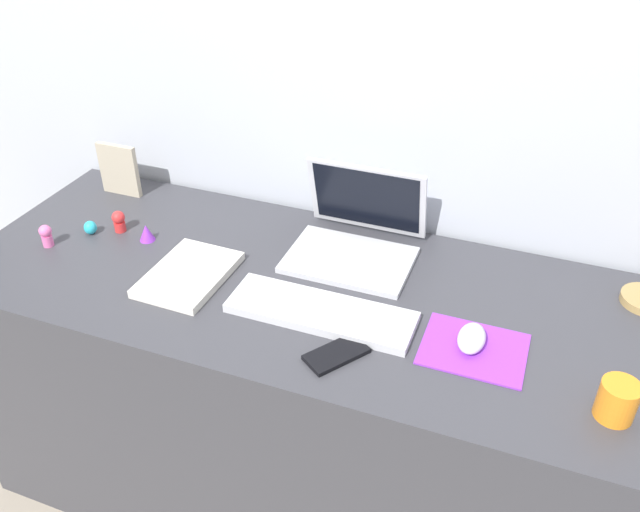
{
  "coord_description": "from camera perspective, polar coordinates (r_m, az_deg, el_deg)",
  "views": [
    {
      "loc": [
        0.45,
        -1.14,
        1.65
      ],
      "look_at": [
        0.02,
        0.0,
        0.83
      ],
      "focal_mm": 37.06,
      "sensor_mm": 36.0,
      "label": 1
    }
  ],
  "objects": [
    {
      "name": "keyboard",
      "position": [
        1.44,
        0.08,
        -4.87
      ],
      "size": [
        0.41,
        0.13,
        0.02
      ],
      "primitive_type": "cube",
      "color": "silver",
      "rests_on": "desk"
    },
    {
      "name": "toy_figurine_pink",
      "position": [
        1.79,
        -22.57,
        1.69
      ],
      "size": [
        0.03,
        0.03,
        0.06
      ],
      "color": "pink",
      "rests_on": "desk"
    },
    {
      "name": "coffee_mug",
      "position": [
        1.32,
        24.28,
        -11.31
      ],
      "size": [
        0.07,
        0.07,
        0.08
      ],
      "primitive_type": "cylinder",
      "color": "orange",
      "rests_on": "desk"
    },
    {
      "name": "mouse",
      "position": [
        1.39,
        12.96,
        -6.93
      ],
      "size": [
        0.06,
        0.1,
        0.03
      ],
      "primitive_type": "ellipsoid",
      "color": "silver",
      "rests_on": "mousepad"
    },
    {
      "name": "picture_frame",
      "position": [
        1.96,
        -16.96,
        7.14
      ],
      "size": [
        0.12,
        0.02,
        0.15
      ],
      "primitive_type": "cube",
      "color": "#B2A58C",
      "rests_on": "desk"
    },
    {
      "name": "ground_plane",
      "position": [
        2.05,
        -0.52,
        -19.48
      ],
      "size": [
        6.0,
        6.0,
        0.0
      ],
      "primitive_type": "plane",
      "color": "gray"
    },
    {
      "name": "desk",
      "position": [
        1.77,
        -0.58,
        -12.32
      ],
      "size": [
        1.71,
        0.65,
        0.74
      ],
      "primitive_type": "cube",
      "color": "#38383D",
      "rests_on": "ground_plane"
    },
    {
      "name": "laptop",
      "position": [
        1.63,
        3.24,
        2.09
      ],
      "size": [
        0.3,
        0.27,
        0.21
      ],
      "color": "silver",
      "rests_on": "desk"
    },
    {
      "name": "notebook_pad",
      "position": [
        1.58,
        -11.26,
        -1.57
      ],
      "size": [
        0.18,
        0.24,
        0.02
      ],
      "primitive_type": "cube",
      "rotation": [
        0.0,
        0.0,
        -0.02
      ],
      "color": "silver",
      "rests_on": "desk"
    },
    {
      "name": "mousepad",
      "position": [
        1.39,
        13.13,
        -7.83
      ],
      "size": [
        0.21,
        0.17,
        0.0
      ],
      "primitive_type": "cube",
      "color": "purple",
      "rests_on": "desk"
    },
    {
      "name": "toy_figurine_purple",
      "position": [
        1.74,
        -14.75,
        1.97
      ],
      "size": [
        0.04,
        0.04,
        0.04
      ],
      "primitive_type": "cone",
      "color": "purple",
      "rests_on": "desk"
    },
    {
      "name": "back_wall",
      "position": [
        1.76,
        3.7,
        6.85
      ],
      "size": [
        2.91,
        0.05,
        1.7
      ],
      "primitive_type": "cube",
      "color": "#B2B7C1",
      "rests_on": "ground_plane"
    },
    {
      "name": "cell_phone",
      "position": [
        1.34,
        1.43,
        -8.46
      ],
      "size": [
        0.13,
        0.14,
        0.01
      ],
      "primitive_type": "cube",
      "rotation": [
        0.0,
        0.0,
        -0.61
      ],
      "color": "black",
      "rests_on": "desk"
    },
    {
      "name": "toy_figurine_red",
      "position": [
        1.79,
        -16.97,
        2.94
      ],
      "size": [
        0.03,
        0.03,
        0.06
      ],
      "color": "red",
      "rests_on": "desk"
    },
    {
      "name": "toy_figurine_cyan",
      "position": [
        1.81,
        -19.22,
        2.34
      ],
      "size": [
        0.03,
        0.03,
        0.04
      ],
      "primitive_type": "ellipsoid",
      "color": "#28B7CC",
      "rests_on": "desk"
    }
  ]
}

